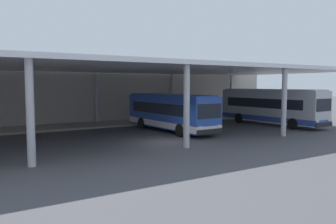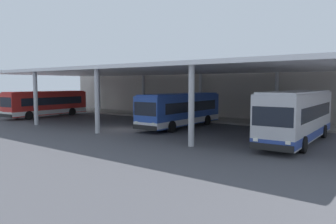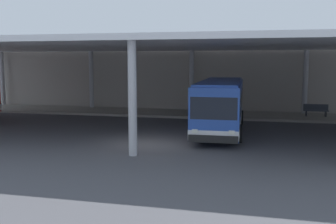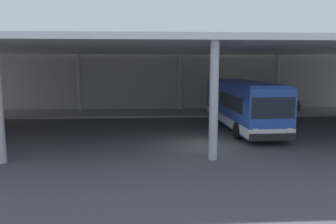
% 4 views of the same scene
% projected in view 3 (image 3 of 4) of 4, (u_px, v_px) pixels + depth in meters
% --- Properties ---
extents(ground_plane, '(200.00, 200.00, 0.00)m').
position_uv_depth(ground_plane, '(148.00, 144.00, 20.25)').
color(ground_plane, '#47474C').
extents(platform_kerb, '(42.00, 4.50, 0.18)m').
position_uv_depth(platform_kerb, '(188.00, 114.00, 31.59)').
color(platform_kerb, gray).
rests_on(platform_kerb, ground).
extents(station_building_facade, '(48.00, 1.60, 6.75)m').
position_uv_depth(station_building_facade, '(194.00, 72.00, 34.30)').
color(station_building_facade, '#ADA399').
rests_on(station_building_facade, ground).
extents(canopy_shelter, '(40.00, 17.00, 5.55)m').
position_uv_depth(canopy_shelter, '(171.00, 47.00, 24.88)').
color(canopy_shelter, silver).
rests_on(canopy_shelter, ground).
extents(bus_second_bay, '(2.92, 10.59, 3.17)m').
position_uv_depth(bus_second_bay, '(221.00, 105.00, 23.80)').
color(bus_second_bay, '#284CA8').
rests_on(bus_second_bay, ground).
extents(bench_waiting, '(1.80, 0.45, 0.92)m').
position_uv_depth(bench_waiting, '(316.00, 110.00, 29.34)').
color(bench_waiting, '#383D47').
rests_on(bench_waiting, platform_kerb).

